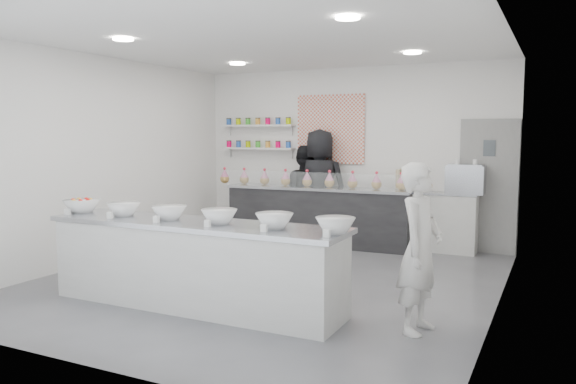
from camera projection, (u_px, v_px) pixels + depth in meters
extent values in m
plane|color=#515156|center=(269.00, 280.00, 7.19)|extent=(6.00, 6.00, 0.00)
plane|color=white|center=(268.00, 42.00, 6.88)|extent=(6.00, 6.00, 0.00)
plane|color=white|center=(350.00, 155.00, 9.72)|extent=(5.50, 0.00, 5.50)
plane|color=white|center=(103.00, 159.00, 8.24)|extent=(0.00, 6.00, 6.00)
plane|color=white|center=(501.00, 170.00, 5.84)|extent=(0.00, 6.00, 6.00)
cube|color=gray|center=(488.00, 187.00, 8.74)|extent=(0.88, 0.04, 2.10)
cube|color=#D65D40|center=(330.00, 129.00, 9.80)|extent=(1.25, 0.03, 1.20)
cube|color=silver|center=(258.00, 148.00, 10.38)|extent=(1.45, 0.22, 0.04)
cube|color=silver|center=(258.00, 126.00, 10.34)|extent=(1.45, 0.22, 0.04)
cylinder|color=white|center=(123.00, 39.00, 6.60)|extent=(0.24, 0.24, 0.02)
cylinder|color=white|center=(348.00, 18.00, 5.38)|extent=(0.24, 0.24, 0.02)
cylinder|color=white|center=(238.00, 64.00, 8.92)|extent=(0.24, 0.24, 0.02)
cylinder|color=white|center=(413.00, 53.00, 7.70)|extent=(0.24, 0.24, 0.02)
cube|color=beige|center=(195.00, 264.00, 6.06)|extent=(3.43, 0.78, 0.94)
cube|color=black|center=(318.00, 216.00, 9.47)|extent=(3.19, 0.72, 0.98)
cube|color=white|center=(312.00, 180.00, 9.15)|extent=(3.12, 0.15, 0.27)
cube|color=beige|center=(436.00, 222.00, 8.95)|extent=(1.28, 0.41, 0.95)
cube|color=#93969E|center=(466.00, 180.00, 8.69)|extent=(0.57, 0.39, 0.44)
imported|color=silver|center=(420.00, 248.00, 5.26)|extent=(0.46, 0.63, 1.61)
imported|color=black|center=(304.00, 193.00, 9.82)|extent=(0.88, 0.72, 1.67)
imported|color=black|center=(320.00, 186.00, 9.67)|extent=(1.03, 0.74, 1.95)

